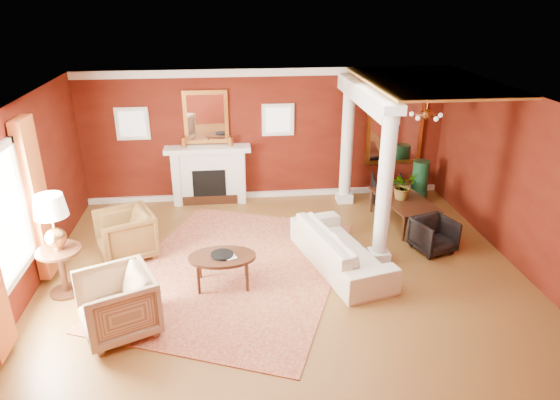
{
  "coord_description": "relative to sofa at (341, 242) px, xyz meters",
  "views": [
    {
      "loc": [
        -0.87,
        -7.15,
        4.45
      ],
      "look_at": [
        -0.02,
        0.54,
        1.15
      ],
      "focal_mm": 32.0,
      "sensor_mm": 36.0,
      "label": 1
    }
  ],
  "objects": [
    {
      "name": "ground",
      "position": [
        -0.99,
        -0.23,
        -0.46
      ],
      "size": [
        8.0,
        8.0,
        0.0
      ],
      "primitive_type": "plane",
      "color": "brown",
      "rests_on": "ground"
    },
    {
      "name": "room_shell",
      "position": [
        -0.99,
        -0.23,
        1.56
      ],
      "size": [
        8.04,
        7.04,
        2.92
      ],
      "color": "#5D1A0C",
      "rests_on": "ground"
    },
    {
      "name": "fireplace",
      "position": [
        -2.29,
        3.09,
        0.18
      ],
      "size": [
        1.85,
        0.42,
        1.29
      ],
      "color": "white",
      "rests_on": "ground"
    },
    {
      "name": "overmantel_mirror",
      "position": [
        -2.29,
        3.22,
        1.44
      ],
      "size": [
        0.95,
        0.07,
        1.15
      ],
      "color": "gold",
      "rests_on": "fireplace"
    },
    {
      "name": "flank_window_left",
      "position": [
        -3.84,
        3.23,
        1.34
      ],
      "size": [
        0.7,
        0.07,
        0.7
      ],
      "color": "white",
      "rests_on": "room_shell"
    },
    {
      "name": "flank_window_right",
      "position": [
        -0.74,
        3.23,
        1.34
      ],
      "size": [
        0.7,
        0.07,
        0.7
      ],
      "color": "white",
      "rests_on": "room_shell"
    },
    {
      "name": "left_window",
      "position": [
        -4.89,
        -0.83,
        0.96
      ],
      "size": [
        0.21,
        2.55,
        2.6
      ],
      "color": "white",
      "rests_on": "room_shell"
    },
    {
      "name": "column_front",
      "position": [
        0.71,
        0.07,
        0.96
      ],
      "size": [
        0.36,
        0.36,
        2.8
      ],
      "color": "white",
      "rests_on": "ground"
    },
    {
      "name": "column_back",
      "position": [
        0.71,
        2.77,
        0.96
      ],
      "size": [
        0.36,
        0.36,
        2.8
      ],
      "color": "white",
      "rests_on": "ground"
    },
    {
      "name": "header_beam",
      "position": [
        0.71,
        1.67,
        2.16
      ],
      "size": [
        0.3,
        3.2,
        0.32
      ],
      "primitive_type": "cube",
      "color": "white",
      "rests_on": "column_front"
    },
    {
      "name": "amber_ceiling",
      "position": [
        1.86,
        1.52,
        2.41
      ],
      "size": [
        2.3,
        3.4,
        0.04
      ],
      "primitive_type": "cube",
      "color": "gold",
      "rests_on": "room_shell"
    },
    {
      "name": "dining_mirror",
      "position": [
        1.91,
        3.22,
        1.09
      ],
      "size": [
        1.3,
        0.07,
        1.7
      ],
      "color": "gold",
      "rests_on": "room_shell"
    },
    {
      "name": "chandelier",
      "position": [
        1.91,
        1.57,
        1.79
      ],
      "size": [
        0.6,
        0.62,
        0.75
      ],
      "color": "#B37538",
      "rests_on": "room_shell"
    },
    {
      "name": "crown_trim",
      "position": [
        -0.99,
        3.23,
        2.36
      ],
      "size": [
        8.0,
        0.08,
        0.16
      ],
      "primitive_type": "cube",
      "color": "white",
      "rests_on": "room_shell"
    },
    {
      "name": "base_trim",
      "position": [
        -0.99,
        3.23,
        -0.4
      ],
      "size": [
        8.0,
        0.08,
        0.12
      ],
      "primitive_type": "cube",
      "color": "white",
      "rests_on": "ground"
    },
    {
      "name": "rug",
      "position": [
        -1.83,
        0.02,
        -0.45
      ],
      "size": [
        4.77,
        5.39,
        0.02
      ],
      "primitive_type": "cube",
      "rotation": [
        0.0,
        0.0,
        -0.38
      ],
      "color": "maroon",
      "rests_on": "ground"
    },
    {
      "name": "sofa",
      "position": [
        0.0,
        0.0,
        0.0
      ],
      "size": [
        1.26,
        2.46,
        0.92
      ],
      "primitive_type": "imported",
      "rotation": [
        0.0,
        0.0,
        1.82
      ],
      "color": "#F5E9CE",
      "rests_on": "ground"
    },
    {
      "name": "armchair_leopard",
      "position": [
        -3.72,
        0.74,
        0.01
      ],
      "size": [
        1.15,
        1.18,
        0.94
      ],
      "primitive_type": "imported",
      "rotation": [
        0.0,
        0.0,
        -1.16
      ],
      "color": "black",
      "rests_on": "ground"
    },
    {
      "name": "armchair_stripe",
      "position": [
        -3.46,
        -1.43,
        0.03
      ],
      "size": [
        1.21,
        1.24,
        0.99
      ],
      "primitive_type": "imported",
      "rotation": [
        0.0,
        0.0,
        -1.15
      ],
      "color": "tan",
      "rests_on": "ground"
    },
    {
      "name": "coffee_table",
      "position": [
        -2.02,
        -0.41,
        0.03
      ],
      "size": [
        1.08,
        1.08,
        0.54
      ],
      "rotation": [
        0.0,
        0.0,
        -0.04
      ],
      "color": "black",
      "rests_on": "ground"
    },
    {
      "name": "coffee_book",
      "position": [
        -1.97,
        -0.49,
        0.19
      ],
      "size": [
        0.16,
        0.07,
        0.22
      ],
      "primitive_type": "imported",
      "rotation": [
        0.0,
        0.0,
        0.35
      ],
      "color": "black",
      "rests_on": "coffee_table"
    },
    {
      "name": "side_table",
      "position": [
        -4.49,
        -0.36,
        0.68
      ],
      "size": [
        0.67,
        0.67,
        1.67
      ],
      "rotation": [
        0.0,
        0.0,
        0.03
      ],
      "color": "black",
      "rests_on": "ground"
    },
    {
      "name": "dining_table",
      "position": [
        1.65,
        1.51,
        -0.03
      ],
      "size": [
        0.8,
        1.62,
        0.86
      ],
      "primitive_type": "imported",
      "rotation": [
        0.0,
        0.0,
        1.74
      ],
      "color": "black",
      "rests_on": "ground"
    },
    {
      "name": "dining_chair_near",
      "position": [
        1.8,
        0.35,
        -0.12
      ],
      "size": [
        0.83,
        0.8,
        0.69
      ],
      "primitive_type": "imported",
      "rotation": [
        0.0,
        0.0,
        0.31
      ],
      "color": "black",
      "rests_on": "ground"
    },
    {
      "name": "dining_chair_far",
      "position": [
        1.64,
        2.64,
        -0.12
      ],
      "size": [
        0.76,
        0.73,
        0.68
      ],
      "primitive_type": "imported",
      "rotation": [
        0.0,
        0.0,
        2.95
      ],
      "color": "black",
      "rests_on": "ground"
    },
    {
      "name": "green_urn",
      "position": [
        2.36,
        2.57,
        -0.08
      ],
      "size": [
        0.4,
        0.4,
        0.97
      ],
      "color": "#133C20",
      "rests_on": "ground"
    },
    {
      "name": "potted_plant",
      "position": [
        1.58,
        1.52,
        0.62
      ],
      "size": [
        0.67,
        0.7,
        0.44
      ],
      "primitive_type": "imported",
      "rotation": [
        0.0,
        0.0,
        0.33
      ],
      "color": "#26591E",
      "rests_on": "dining_table"
    }
  ]
}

